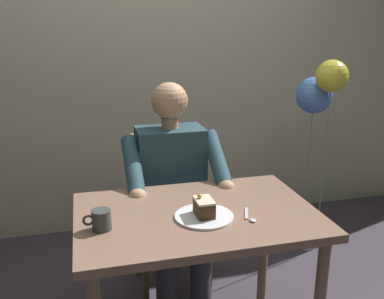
{
  "coord_description": "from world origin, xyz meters",
  "views": [
    {
      "loc": [
        0.44,
        1.62,
        1.54
      ],
      "look_at": [
        -0.0,
        -0.1,
        1.0
      ],
      "focal_mm": 40.15,
      "sensor_mm": 36.0,
      "label": 1
    }
  ],
  "objects": [
    {
      "name": "dining_table",
      "position": [
        0.0,
        0.0,
        0.65
      ],
      "size": [
        1.03,
        0.69,
        0.75
      ],
      "color": "#83604E",
      "rests_on": "ground"
    },
    {
      "name": "dessert_plate",
      "position": [
        -0.01,
        0.06,
        0.76
      ],
      "size": [
        0.25,
        0.25,
        0.01
      ],
      "primitive_type": "cylinder",
      "color": "silver",
      "rests_on": "dining_table"
    },
    {
      "name": "dessert_spoon",
      "position": [
        -0.2,
        0.11,
        0.76
      ],
      "size": [
        0.05,
        0.14,
        0.01
      ],
      "color": "silver",
      "rests_on": "dining_table"
    },
    {
      "name": "chair",
      "position": [
        0.0,
        -0.65,
        0.51
      ],
      "size": [
        0.42,
        0.42,
        0.92
      ],
      "color": "#7E684D",
      "rests_on": "ground"
    },
    {
      "name": "balloon_display",
      "position": [
        -1.05,
        -0.84,
        0.99
      ],
      "size": [
        0.24,
        0.38,
        1.31
      ],
      "color": "#B2C1C6",
      "rests_on": "ground"
    },
    {
      "name": "coffee_cup",
      "position": [
        0.4,
        0.06,
        0.8
      ],
      "size": [
        0.11,
        0.08,
        0.08
      ],
      "color": "#39403D",
      "rests_on": "dining_table"
    },
    {
      "name": "cafe_rear_panel",
      "position": [
        0.0,
        -1.53,
        1.5
      ],
      "size": [
        6.4,
        0.12,
        3.0
      ],
      "primitive_type": "cube",
      "color": "#BEB89E",
      "rests_on": "ground"
    },
    {
      "name": "cake_slice",
      "position": [
        -0.01,
        0.06,
        0.8
      ],
      "size": [
        0.07,
        0.11,
        0.09
      ],
      "color": "#402916",
      "rests_on": "dessert_plate"
    },
    {
      "name": "seated_person",
      "position": [
        -0.0,
        -0.47,
        0.65
      ],
      "size": [
        0.53,
        0.58,
        1.24
      ],
      "color": "#274550",
      "rests_on": "ground"
    }
  ]
}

